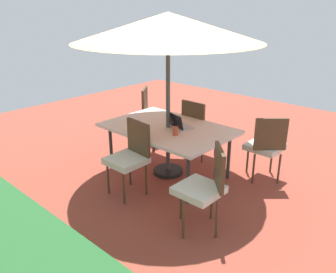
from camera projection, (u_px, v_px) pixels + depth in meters
name	position (u px, v px, depth m)	size (l,w,h in m)	color
ground_plane	(168.00, 173.00, 5.25)	(10.00, 10.00, 0.02)	brown
dining_table	(168.00, 130.00, 5.00)	(1.82, 1.22, 0.73)	silver
patio_umbrella	(168.00, 28.00, 4.50)	(2.54, 2.54, 2.30)	#4C4C4C
chair_southwest	(266.00, 144.00, 4.85)	(0.59, 0.59, 0.98)	silver
chair_northwest	(205.00, 185.00, 3.75)	(0.59, 0.59, 0.98)	silver
chair_southeast	(153.00, 111.00, 6.35)	(0.58, 0.58, 0.98)	silver
chair_south	(198.00, 126.00, 5.58)	(0.46, 0.46, 0.98)	silver
chair_north	(130.00, 155.00, 4.51)	(0.47, 0.48, 0.98)	silver
laptop	(180.00, 125.00, 4.93)	(0.37, 0.32, 0.21)	#B7B7BC
cup	(176.00, 131.00, 4.64)	(0.08, 0.08, 0.12)	#CC4C33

